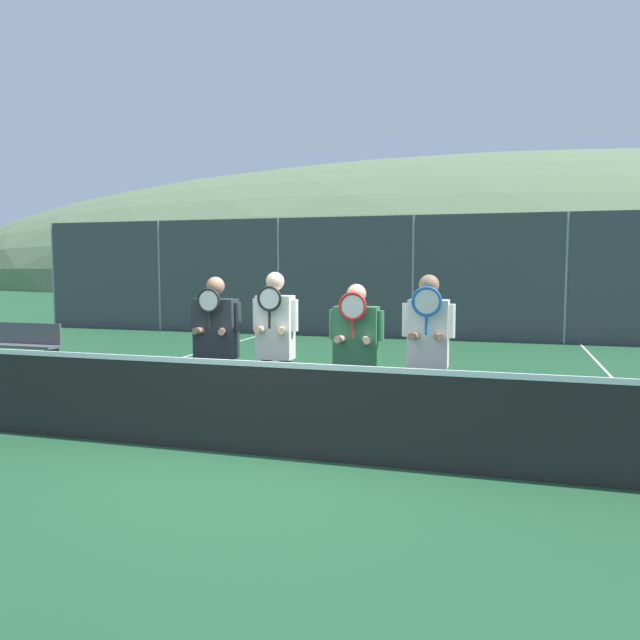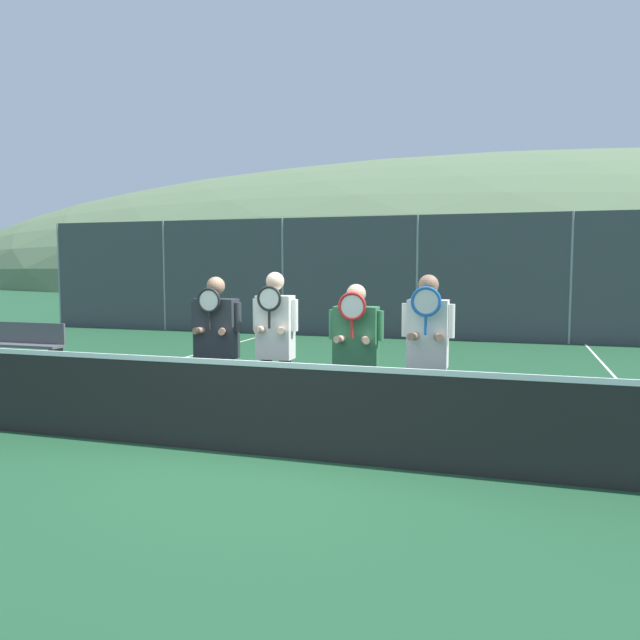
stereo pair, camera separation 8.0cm
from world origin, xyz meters
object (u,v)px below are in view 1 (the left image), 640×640
(car_far_left, at_px, (224,296))
(bench_courtside, at_px, (19,343))
(car_center, at_px, (515,300))
(player_center_right, at_px, (356,348))
(player_leftmost, at_px, (216,340))
(player_center_left, at_px, (275,342))
(player_rightmost, at_px, (428,348))
(car_left_of_center, at_px, (362,296))

(car_far_left, xyz_separation_m, bench_courtside, (0.47, -10.04, -0.43))
(car_center, height_order, bench_courtside, car_center)
(player_center_right, distance_m, car_center, 13.67)
(player_leftmost, distance_m, player_center_left, 0.74)
(player_leftmost, height_order, car_center, player_leftmost)
(player_center_right, bearing_deg, player_center_left, -175.32)
(player_rightmost, distance_m, car_left_of_center, 14.16)
(player_leftmost, xyz_separation_m, player_rightmost, (2.44, -0.07, 0.01))
(player_rightmost, relative_size, car_center, 0.40)
(car_left_of_center, relative_size, car_center, 0.89)
(player_center_right, distance_m, car_left_of_center, 13.86)
(car_far_left, bearing_deg, player_center_right, -59.37)
(player_center_left, relative_size, player_center_right, 1.07)
(player_leftmost, relative_size, car_left_of_center, 0.44)
(player_leftmost, relative_size, car_far_left, 0.41)
(player_center_left, distance_m, player_rightmost, 1.70)
(car_left_of_center, height_order, bench_courtside, car_left_of_center)
(player_leftmost, bearing_deg, car_center, 75.60)
(player_rightmost, relative_size, car_far_left, 0.41)
(player_center_left, xyz_separation_m, car_left_of_center, (-2.09, 13.61, -0.18))
(bench_courtside, bearing_deg, player_rightmost, -21.45)
(player_center_right, bearing_deg, bench_courtside, 157.21)
(car_center, xyz_separation_m, bench_courtside, (-9.13, -10.48, -0.40))
(player_center_left, relative_size, bench_courtside, 1.07)
(player_center_right, relative_size, car_far_left, 0.39)
(bench_courtside, bearing_deg, player_leftmost, -28.87)
(car_far_left, relative_size, car_center, 0.97)
(player_rightmost, bearing_deg, car_far_left, 122.90)
(bench_courtside, bearing_deg, car_center, 48.94)
(car_left_of_center, relative_size, bench_courtside, 2.36)
(car_left_of_center, distance_m, bench_courtside, 11.33)
(player_center_left, height_order, car_far_left, player_center_left)
(player_center_left, xyz_separation_m, car_far_left, (-6.85, 13.18, -0.20))
(player_center_left, distance_m, car_left_of_center, 13.77)
(car_far_left, relative_size, bench_courtside, 2.56)
(player_leftmost, relative_size, bench_courtside, 1.04)
(car_center, bearing_deg, player_leftmost, -104.40)
(player_rightmost, distance_m, car_far_left, 15.74)
(car_center, bearing_deg, player_rightmost, -94.37)
(player_rightmost, xyz_separation_m, car_left_of_center, (-3.79, 13.65, -0.17))
(player_rightmost, height_order, car_far_left, player_rightmost)
(car_left_of_center, bearing_deg, player_leftmost, -84.35)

